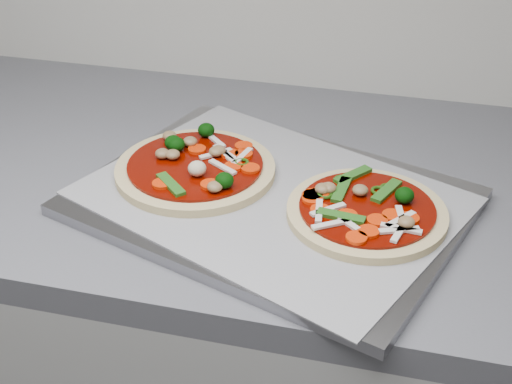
# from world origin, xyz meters

# --- Properties ---
(countertop) EXTENTS (3.60, 0.60, 0.04)m
(countertop) POSITION_xyz_m (0.00, 1.30, 0.88)
(countertop) COLOR slate
(countertop) RESTS_ON base_cabinet
(baking_tray) EXTENTS (0.56, 0.48, 0.02)m
(baking_tray) POSITION_xyz_m (-0.17, 1.22, 0.91)
(baking_tray) COLOR gray
(baking_tray) RESTS_ON countertop
(parchment) EXTENTS (0.54, 0.48, 0.00)m
(parchment) POSITION_xyz_m (-0.17, 1.22, 0.92)
(parchment) COLOR gray
(parchment) RESTS_ON baking_tray
(pizza_left) EXTENTS (0.29, 0.29, 0.04)m
(pizza_left) POSITION_xyz_m (-0.28, 1.25, 0.93)
(pizza_left) COLOR tan
(pizza_left) RESTS_ON parchment
(pizza_right) EXTENTS (0.20, 0.20, 0.03)m
(pizza_right) POSITION_xyz_m (-0.04, 1.20, 0.93)
(pizza_right) COLOR tan
(pizza_right) RESTS_ON parchment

